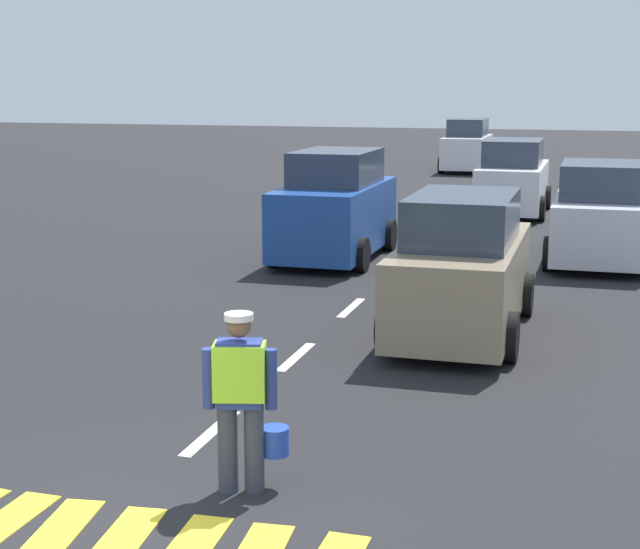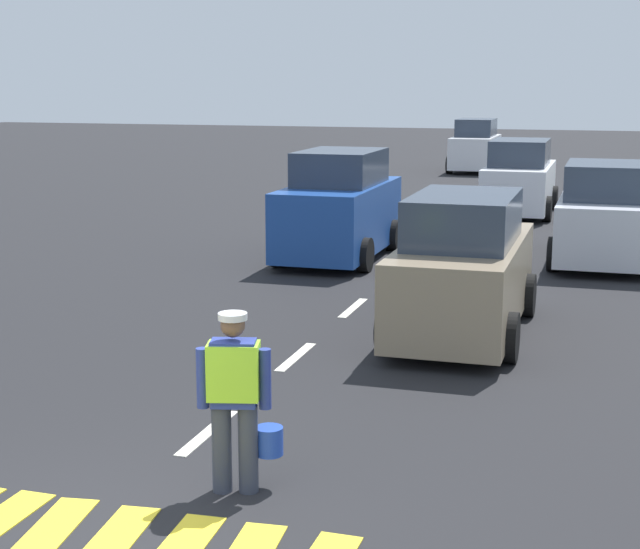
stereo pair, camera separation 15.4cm
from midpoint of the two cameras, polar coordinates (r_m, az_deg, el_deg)
The scene contains 8 objects.
ground_plane at distance 27.87m, azimuth 7.97°, elevation 3.64°, with size 96.00×96.00×0.00m, color black.
lane_center_line at distance 32.00m, azimuth 9.07°, elevation 4.60°, with size 0.14×46.40×0.01m.
road_worker at distance 8.78m, azimuth -5.05°, elevation -6.96°, with size 0.72×0.49×1.67m.
car_parked_far at distance 20.67m, azimuth 15.87°, elevation 3.31°, with size 2.06×4.12×2.04m.
car_outgoing_far at distance 27.67m, azimuth 11.07°, elevation 5.49°, with size 1.96×4.21×2.07m.
car_oncoming_third at distance 40.47m, azimuth 8.51°, elevation 7.40°, with size 1.89×3.98×2.13m.
car_outgoing_ahead at distance 14.37m, azimuth 8.03°, elevation 0.32°, with size 1.88×4.35×2.07m.
car_oncoming_lead at distance 20.29m, azimuth 0.67°, elevation 3.88°, with size 2.00×4.15×2.25m.
Camera 1 is at (3.83, -6.37, 3.68)m, focal length 54.63 mm.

